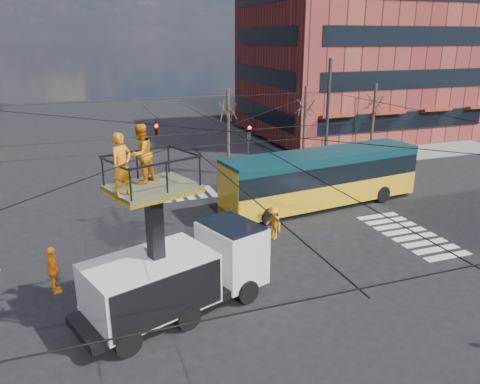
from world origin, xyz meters
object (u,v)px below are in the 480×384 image
city_bus (322,177)px  worker_ground (53,270)px  flagger (274,223)px  traffic_cone (82,309)px  utility_truck (177,255)px

city_bus → worker_ground: city_bus is taller
flagger → city_bus: bearing=113.5°
traffic_cone → city_bus: bearing=28.7°
utility_truck → flagger: utility_truck is taller
city_bus → traffic_cone: city_bus is taller
worker_ground → flagger: size_ratio=1.15×
city_bus → worker_ground: size_ratio=6.52×
utility_truck → worker_ground: (-4.22, 2.83, -1.22)m
utility_truck → city_bus: (10.24, 8.01, -0.44)m
city_bus → traffic_cone: (-13.53, -7.41, -1.35)m
city_bus → flagger: size_ratio=7.50×
city_bus → utility_truck: bearing=-149.3°
traffic_cone → worker_ground: worker_ground is taller
city_bus → traffic_cone: 15.49m
city_bus → traffic_cone: size_ratio=16.52×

